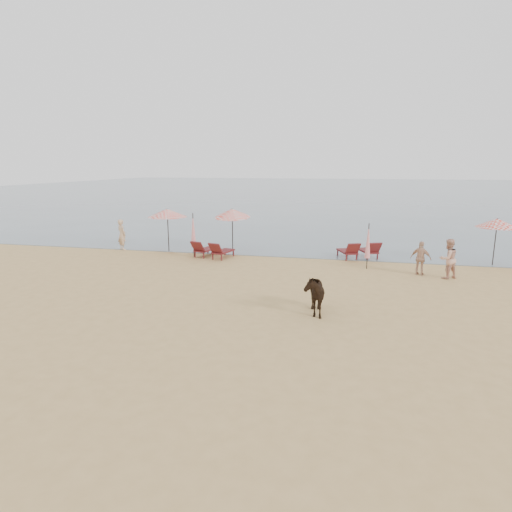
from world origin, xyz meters
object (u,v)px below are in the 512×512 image
Objects in this scene: lounger_cluster_left at (212,250)px; umbrella_closed_left at (193,230)px; lounger_cluster_right at (359,250)px; beachgoer_left at (122,235)px; cow at (313,293)px; beachgoer_right_a at (448,259)px; beachgoer_right_b at (421,258)px; umbrella_open_left_b at (232,213)px; umbrella_open_left_a at (167,213)px; umbrella_closed_right at (368,241)px; umbrella_open_right at (497,223)px.

umbrella_closed_left is (-1.03, -0.08, 1.06)m from lounger_cluster_left.
beachgoer_left reaches higher than lounger_cluster_right.
cow is 0.93× the size of beachgoer_left.
beachgoer_right_a is 1.15m from beachgoer_right_b.
umbrella_open_left_b is at bearing 107.65° from cow.
beachgoer_left is at bearing -174.90° from lounger_cluster_left.
umbrella_open_left_a is (-10.96, -0.37, 1.81)m from lounger_cluster_right.
umbrella_closed_right is (7.62, -2.68, -0.90)m from umbrella_open_left_b.
lounger_cluster_right is 13.89m from beachgoer_left.
umbrella_open_left_a is at bearing 170.54° from umbrella_closed_right.
beachgoer_right_a is (3.46, -1.08, -0.48)m from umbrella_closed_right.
lounger_cluster_left is at bearing -156.15° from beachgoer_left.
umbrella_open_right is 6.68m from umbrella_closed_right.
umbrella_open_left_b is 1.07× the size of umbrella_closed_left.
umbrella_closed_left reaches higher than umbrella_open_right.
umbrella_closed_left reaches higher than umbrella_closed_right.
umbrella_open_right is (6.64, -0.10, 1.70)m from lounger_cluster_right.
beachgoer_right_b is at bearing -15.48° from umbrella_open_left_b.
umbrella_open_right reaches higher than lounger_cluster_left.
umbrella_open_left_a is 3.78m from umbrella_open_left_b.
lounger_cluster_left is at bearing 174.75° from umbrella_closed_right.
beachgoer_left is (-14.23, 1.71, -0.46)m from umbrella_closed_right.
lounger_cluster_right is 6.85m from umbrella_open_right.
lounger_cluster_right is (7.89, 1.50, 0.01)m from lounger_cluster_left.
umbrella_open_left_b is at bearing -138.77° from beachgoer_left.
umbrella_open_left_b reaches higher than umbrella_open_left_a.
umbrella_open_right is at bearing -120.56° from beachgoer_right_b.
umbrella_closed_left is 11.76m from beachgoer_right_b.
lounger_cluster_left is 0.83× the size of umbrella_open_left_b.
lounger_cluster_right is 1.53× the size of beachgoer_right_b.
umbrella_open_left_a is at bearing 12.16° from beachgoer_right_b.
beachgoer_right_b is at bearing -148.44° from umbrella_open_right.
umbrella_open_right is (14.53, 1.40, 1.72)m from lounger_cluster_left.
lounger_cluster_left is at bearing -39.86° from beachgoer_right_a.
umbrella_closed_left is at bearing -158.84° from beachgoer_left.
umbrella_open_right is 5.05m from beachgoer_right_b.
beachgoer_right_a is at bearing 35.33° from cow.
umbrella_closed_left is 1.36× the size of beachgoer_right_a.
beachgoer_right_b reaches higher than lounger_cluster_right.
umbrella_closed_right is (8.25, -0.76, 0.93)m from lounger_cluster_left.
umbrella_open_left_b is 2.71m from umbrella_closed_left.
umbrella_closed_right reaches higher than cow.
umbrella_closed_left is at bearing -161.64° from lounger_cluster_left.
cow reaches higher than lounger_cluster_left.
umbrella_closed_right is (9.28, -0.68, -0.12)m from umbrella_closed_left.
lounger_cluster_right is 0.99× the size of umbrella_closed_left.
umbrella_closed_right is (-6.28, -2.16, -0.78)m from umbrella_open_right.
lounger_cluster_left is 11.87m from beachgoer_right_a.
umbrella_open_left_a is 1.13× the size of umbrella_closed_right.
umbrella_open_left_a is 15.14m from beachgoer_right_a.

